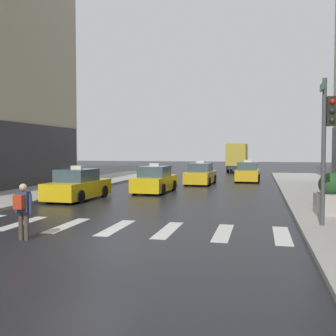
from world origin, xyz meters
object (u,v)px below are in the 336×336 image
at_px(taxi_lead, 78,186).
at_px(taxi_second, 155,181).
at_px(taxi_third, 201,175).
at_px(pedestrian_with_backpack, 23,207).
at_px(box_truck, 238,156).
at_px(taxi_fourth, 248,173).
at_px(traffic_light_pole, 327,131).
at_px(planter_near_corner, 330,196).

relative_size(taxi_lead, taxi_second, 1.01).
relative_size(taxi_second, taxi_third, 1.00).
bearing_deg(pedestrian_with_backpack, taxi_third, 83.45).
xyz_separation_m(taxi_lead, box_truck, (6.76, 28.86, 1.13)).
distance_m(taxi_third, pedestrian_with_backpack, 20.02).
bearing_deg(pedestrian_with_backpack, taxi_lead, 106.40).
height_order(taxi_fourth, box_truck, box_truck).
bearing_deg(traffic_light_pole, pedestrian_with_backpack, -157.98).
relative_size(traffic_light_pole, taxi_third, 1.04).
bearing_deg(taxi_third, box_truck, 84.26).
bearing_deg(taxi_lead, taxi_second, 56.12).
bearing_deg(pedestrian_with_backpack, taxi_second, 88.50).
relative_size(traffic_light_pole, box_truck, 0.63).
relative_size(taxi_third, taxi_fourth, 1.00).
bearing_deg(pedestrian_with_backpack, taxi_fourth, 76.30).
height_order(taxi_lead, pedestrian_with_backpack, taxi_lead).
bearing_deg(planter_near_corner, taxi_third, 116.94).
bearing_deg(taxi_fourth, taxi_third, -133.76).
xyz_separation_m(taxi_third, planter_near_corner, (7.06, -13.89, 0.15)).
distance_m(box_truck, planter_near_corner, 32.36).
xyz_separation_m(taxi_third, pedestrian_with_backpack, (-2.28, -19.88, 0.25)).
height_order(taxi_third, taxi_fourth, same).
bearing_deg(taxi_lead, pedestrian_with_backpack, -73.60).
relative_size(taxi_second, pedestrian_with_backpack, 2.78).
bearing_deg(traffic_light_pole, box_truck, 97.82).
height_order(taxi_second, box_truck, box_truck).
relative_size(taxi_lead, planter_near_corner, 2.89).
relative_size(traffic_light_pole, taxi_lead, 1.04).
relative_size(taxi_fourth, pedestrian_with_backpack, 2.77).
bearing_deg(taxi_second, planter_near_corner, -40.05).
bearing_deg(taxi_fourth, pedestrian_with_backpack, -103.70).
distance_m(traffic_light_pole, box_truck, 34.70).
distance_m(taxi_second, box_truck, 24.68).
bearing_deg(box_truck, taxi_lead, -103.18).
bearing_deg(taxi_second, taxi_fourth, 61.59).
bearing_deg(taxi_second, box_truck, 81.27).
bearing_deg(box_truck, traffic_light_pole, -82.18).
bearing_deg(box_truck, planter_near_corner, -80.66).
xyz_separation_m(box_truck, pedestrian_with_backpack, (-4.09, -37.91, -0.88)).
distance_m(taxi_third, planter_near_corner, 15.58).
distance_m(taxi_fourth, pedestrian_with_backpack, 24.16).
relative_size(taxi_lead, pedestrian_with_backpack, 2.80).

